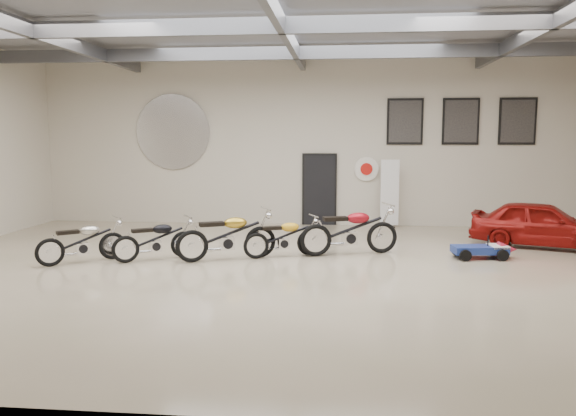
# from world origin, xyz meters

# --- Properties ---
(floor) EXTENTS (16.00, 12.00, 0.01)m
(floor) POSITION_xyz_m (0.00, 0.00, 0.00)
(floor) COLOR tan
(floor) RESTS_ON ground
(ceiling) EXTENTS (16.00, 12.00, 0.01)m
(ceiling) POSITION_xyz_m (0.00, 0.00, 5.00)
(ceiling) COLOR slate
(ceiling) RESTS_ON back_wall
(back_wall) EXTENTS (16.00, 0.02, 5.00)m
(back_wall) POSITION_xyz_m (0.00, 6.00, 2.50)
(back_wall) COLOR beige
(back_wall) RESTS_ON floor
(ceiling_beams) EXTENTS (15.80, 11.80, 0.32)m
(ceiling_beams) POSITION_xyz_m (0.00, 0.00, 4.75)
(ceiling_beams) COLOR #515258
(ceiling_beams) RESTS_ON ceiling
(door) EXTENTS (0.92, 0.08, 2.10)m
(door) POSITION_xyz_m (0.50, 5.95, 1.05)
(door) COLOR black
(door) RESTS_ON back_wall
(logo_plaque) EXTENTS (2.30, 0.06, 1.16)m
(logo_plaque) POSITION_xyz_m (-4.00, 5.95, 2.80)
(logo_plaque) COLOR silver
(logo_plaque) RESTS_ON back_wall
(poster_left) EXTENTS (1.05, 0.08, 1.35)m
(poster_left) POSITION_xyz_m (3.00, 5.96, 3.10)
(poster_left) COLOR black
(poster_left) RESTS_ON back_wall
(poster_mid) EXTENTS (1.05, 0.08, 1.35)m
(poster_mid) POSITION_xyz_m (4.60, 5.96, 3.10)
(poster_mid) COLOR black
(poster_mid) RESTS_ON back_wall
(poster_right) EXTENTS (1.05, 0.08, 1.35)m
(poster_right) POSITION_xyz_m (6.20, 5.96, 3.10)
(poster_right) COLOR black
(poster_right) RESTS_ON back_wall
(oil_sign) EXTENTS (0.72, 0.10, 0.72)m
(oil_sign) POSITION_xyz_m (1.90, 5.95, 1.70)
(oil_sign) COLOR white
(oil_sign) RESTS_ON back_wall
(banner_stand) EXTENTS (0.55, 0.28, 1.96)m
(banner_stand) POSITION_xyz_m (2.56, 5.50, 0.98)
(banner_stand) COLOR white
(banner_stand) RESTS_ON floor
(motorcycle_silver) EXTENTS (1.77, 1.59, 0.95)m
(motorcycle_silver) POSITION_xyz_m (-4.28, 0.23, 0.47)
(motorcycle_silver) COLOR silver
(motorcycle_silver) RESTS_ON floor
(motorcycle_black) EXTENTS (1.82, 1.44, 0.94)m
(motorcycle_black) POSITION_xyz_m (-2.83, 0.63, 0.47)
(motorcycle_black) COLOR silver
(motorcycle_black) RESTS_ON floor
(motorcycle_gold) EXTENTS (2.24, 1.52, 1.12)m
(motorcycle_gold) POSITION_xyz_m (-1.29, 0.79, 0.56)
(motorcycle_gold) COLOR silver
(motorcycle_gold) RESTS_ON floor
(motorcycle_yellow) EXTENTS (1.84, 1.24, 0.92)m
(motorcycle_yellow) POSITION_xyz_m (-0.11, 1.23, 0.46)
(motorcycle_yellow) COLOR silver
(motorcycle_yellow) RESTS_ON floor
(motorcycle_red) EXTENTS (2.34, 1.36, 1.16)m
(motorcycle_red) POSITION_xyz_m (1.36, 1.59, 0.58)
(motorcycle_red) COLOR silver
(motorcycle_red) RESTS_ON floor
(go_kart) EXTENTS (1.50, 0.81, 0.52)m
(go_kart) POSITION_xyz_m (4.32, 1.48, 0.26)
(go_kart) COLOR navy
(go_kart) RESTS_ON floor
(vintage_car) EXTENTS (2.37, 3.54, 1.12)m
(vintage_car) POSITION_xyz_m (6.00, 2.97, 0.56)
(vintage_car) COLOR maroon
(vintage_car) RESTS_ON floor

